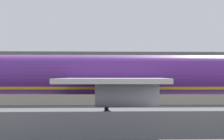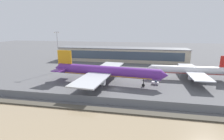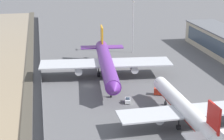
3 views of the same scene
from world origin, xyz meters
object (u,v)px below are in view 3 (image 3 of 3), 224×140
Objects in this scene: cargo_jet_purple at (106,63)px; baggage_tug at (128,100)px; ops_van at (162,91)px; passenger_jet_white_red at (184,108)px; apron_light_mast_apron_west at (133,24)px.

cargo_jet_purple is 16.07× the size of baggage_tug.
passenger_jet_white_red is at bearing -3.07° from ops_van.
baggage_tug is 59.84m from apron_light_mast_apron_west.
cargo_jet_purple is at bearing -161.79° from passenger_jet_white_red.
apron_light_mast_apron_west is (-52.16, 3.36, 11.89)m from ops_van.
ops_van is 53.60m from apron_light_mast_apron_west.
ops_van reaches higher than baggage_tug.
baggage_tug is at bearing -147.71° from passenger_jet_white_red.
baggage_tug is at bearing 5.85° from cargo_jet_purple.
cargo_jet_purple is at bearing -142.71° from ops_van.
ops_van is at bearing 108.94° from baggage_tug.
ops_van is at bearing 37.29° from cargo_jet_purple.
cargo_jet_purple reaches higher than baggage_tug.
apron_light_mast_apron_west is at bearing 164.43° from baggage_tug.
cargo_jet_purple is at bearing -28.98° from apron_light_mast_apron_west.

